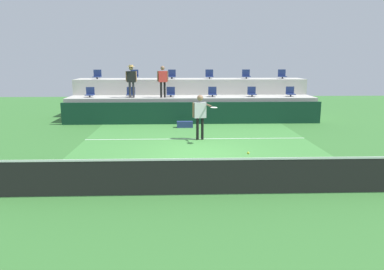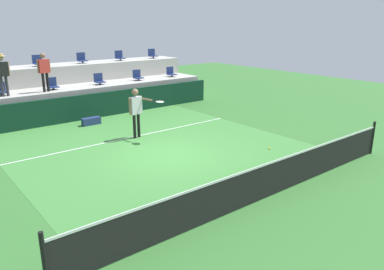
# 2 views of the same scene
# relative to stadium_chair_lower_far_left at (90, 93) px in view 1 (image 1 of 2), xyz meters

# --- Properties ---
(ground_plane) EXTENTS (40.00, 40.00, 0.00)m
(ground_plane) POSITION_rel_stadium_chair_lower_far_left_xyz_m (5.33, -7.23, -1.46)
(ground_plane) COLOR #336B2D
(court_inner_paint) EXTENTS (9.00, 10.00, 0.01)m
(court_inner_paint) POSITION_rel_stadium_chair_lower_far_left_xyz_m (5.33, -6.23, -1.46)
(court_inner_paint) COLOR #3D7F38
(court_inner_paint) RESTS_ON ground_plane
(court_service_line) EXTENTS (9.00, 0.06, 0.00)m
(court_service_line) POSITION_rel_stadium_chair_lower_far_left_xyz_m (5.33, -4.83, -1.46)
(court_service_line) COLOR white
(court_service_line) RESTS_ON ground_plane
(tennis_net) EXTENTS (10.48, 0.08, 1.07)m
(tennis_net) POSITION_rel_stadium_chair_lower_far_left_xyz_m (5.33, -11.23, -0.97)
(tennis_net) COLOR black
(tennis_net) RESTS_ON ground_plane
(sponsor_backboard) EXTENTS (13.00, 0.16, 1.10)m
(sponsor_backboard) POSITION_rel_stadium_chair_lower_far_left_xyz_m (5.33, -1.23, -0.91)
(sponsor_backboard) COLOR #0F3323
(sponsor_backboard) RESTS_ON ground_plane
(seating_tier_lower) EXTENTS (13.00, 1.80, 1.25)m
(seating_tier_lower) POSITION_rel_stadium_chair_lower_far_left_xyz_m (5.33, 0.07, -0.84)
(seating_tier_lower) COLOR #ADAAA3
(seating_tier_lower) RESTS_ON ground_plane
(seating_tier_upper) EXTENTS (13.00, 1.80, 2.10)m
(seating_tier_upper) POSITION_rel_stadium_chair_lower_far_left_xyz_m (5.33, 1.87, -0.41)
(seating_tier_upper) COLOR #ADAAA3
(seating_tier_upper) RESTS_ON ground_plane
(stadium_chair_lower_far_left) EXTENTS (0.44, 0.40, 0.52)m
(stadium_chair_lower_far_left) POSITION_rel_stadium_chair_lower_far_left_xyz_m (0.00, 0.00, 0.00)
(stadium_chair_lower_far_left) COLOR #2D2D33
(stadium_chair_lower_far_left) RESTS_ON seating_tier_lower
(stadium_chair_lower_left) EXTENTS (0.44, 0.40, 0.52)m
(stadium_chair_lower_left) POSITION_rel_stadium_chair_lower_far_left_xyz_m (2.13, 0.00, 0.00)
(stadium_chair_lower_left) COLOR #2D2D33
(stadium_chair_lower_left) RESTS_ON seating_tier_lower
(stadium_chair_lower_mid_left) EXTENTS (0.44, 0.40, 0.52)m
(stadium_chair_lower_mid_left) POSITION_rel_stadium_chair_lower_far_left_xyz_m (4.23, 0.00, 0.00)
(stadium_chair_lower_mid_left) COLOR #2D2D33
(stadium_chair_lower_mid_left) RESTS_ON seating_tier_lower
(stadium_chair_lower_mid_right) EXTENTS (0.44, 0.40, 0.52)m
(stadium_chair_lower_mid_right) POSITION_rel_stadium_chair_lower_far_left_xyz_m (6.44, 0.00, 0.00)
(stadium_chair_lower_mid_right) COLOR #2D2D33
(stadium_chair_lower_mid_right) RESTS_ON seating_tier_lower
(stadium_chair_lower_right) EXTENTS (0.44, 0.40, 0.52)m
(stadium_chair_lower_right) POSITION_rel_stadium_chair_lower_far_left_xyz_m (8.55, 0.00, 0.00)
(stadium_chair_lower_right) COLOR #2D2D33
(stadium_chair_lower_right) RESTS_ON seating_tier_lower
(stadium_chair_lower_far_right) EXTENTS (0.44, 0.40, 0.52)m
(stadium_chair_lower_far_right) POSITION_rel_stadium_chair_lower_far_left_xyz_m (10.62, 0.00, 0.00)
(stadium_chair_lower_far_right) COLOR #2D2D33
(stadium_chair_lower_far_right) RESTS_ON seating_tier_lower
(stadium_chair_upper_far_left) EXTENTS (0.44, 0.40, 0.52)m
(stadium_chair_upper_far_left) POSITION_rel_stadium_chair_lower_far_left_xyz_m (0.04, 1.80, 0.85)
(stadium_chair_upper_far_left) COLOR #2D2D33
(stadium_chair_upper_far_left) RESTS_ON seating_tier_upper
(stadium_chair_upper_left) EXTENTS (0.44, 0.40, 0.52)m
(stadium_chair_upper_left) POSITION_rel_stadium_chair_lower_far_left_xyz_m (2.14, 1.80, 0.85)
(stadium_chair_upper_left) COLOR #2D2D33
(stadium_chair_upper_left) RESTS_ON seating_tier_upper
(stadium_chair_upper_mid_left) EXTENTS (0.44, 0.40, 0.52)m
(stadium_chair_upper_mid_left) POSITION_rel_stadium_chair_lower_far_left_xyz_m (4.27, 1.80, 0.85)
(stadium_chair_upper_mid_left) COLOR #2D2D33
(stadium_chair_upper_mid_left) RESTS_ON seating_tier_upper
(stadium_chair_upper_mid_right) EXTENTS (0.44, 0.40, 0.52)m
(stadium_chair_upper_mid_right) POSITION_rel_stadium_chair_lower_far_left_xyz_m (6.42, 1.80, 0.85)
(stadium_chair_upper_mid_right) COLOR #2D2D33
(stadium_chair_upper_mid_right) RESTS_ON seating_tier_upper
(stadium_chair_upper_right) EXTENTS (0.44, 0.40, 0.52)m
(stadium_chair_upper_right) POSITION_rel_stadium_chair_lower_far_left_xyz_m (8.54, 1.80, 0.85)
(stadium_chair_upper_right) COLOR #2D2D33
(stadium_chair_upper_right) RESTS_ON seating_tier_upper
(stadium_chair_upper_far_right) EXTENTS (0.44, 0.40, 0.52)m
(stadium_chair_upper_far_right) POSITION_rel_stadium_chair_lower_far_left_xyz_m (10.63, 1.80, 0.85)
(stadium_chair_upper_far_right) COLOR #2D2D33
(stadium_chair_upper_far_right) RESTS_ON seating_tier_upper
(tennis_player) EXTENTS (0.95, 1.19, 1.82)m
(tennis_player) POSITION_rel_stadium_chair_lower_far_left_xyz_m (5.51, -4.99, -0.34)
(tennis_player) COLOR black
(tennis_player) RESTS_ON ground_plane
(spectator_with_hat) EXTENTS (0.57, 0.40, 1.67)m
(spectator_with_hat) POSITION_rel_stadium_chair_lower_far_left_xyz_m (2.23, -0.38, 0.80)
(spectator_with_hat) COLOR #2D2D33
(spectator_with_hat) RESTS_ON seating_tier_lower
(spectator_in_grey) EXTENTS (0.58, 0.24, 1.62)m
(spectator_in_grey) POSITION_rel_stadium_chair_lower_far_left_xyz_m (3.84, -0.38, 0.75)
(spectator_in_grey) COLOR black
(spectator_in_grey) RESTS_ON seating_tier_lower
(tennis_ball) EXTENTS (0.07, 0.07, 0.07)m
(tennis_ball) POSITION_rel_stadium_chair_lower_far_left_xyz_m (6.44, -10.39, -0.65)
(tennis_ball) COLOR #CCE033
(equipment_bag) EXTENTS (0.76, 0.28, 0.30)m
(equipment_bag) POSITION_rel_stadium_chair_lower_far_left_xyz_m (4.93, -2.22, -1.31)
(equipment_bag) COLOR navy
(equipment_bag) RESTS_ON ground_plane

